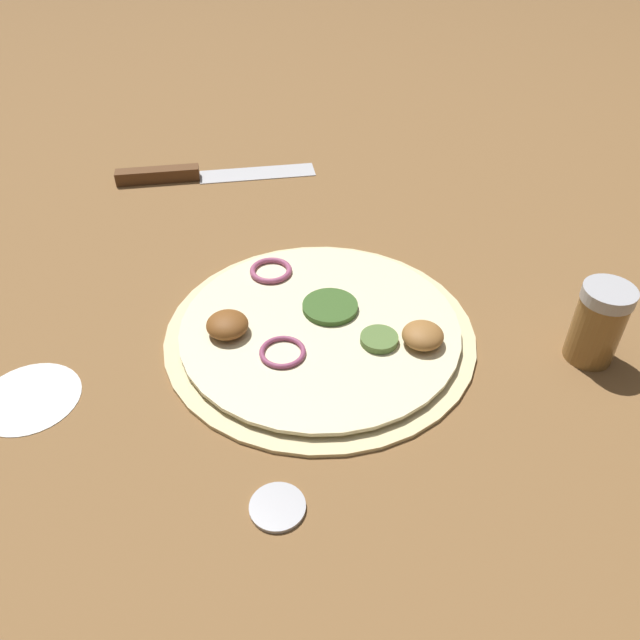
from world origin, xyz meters
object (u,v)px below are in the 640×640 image
at_px(knife, 186,174).
at_px(loose_cap, 277,506).
at_px(spice_jar, 598,323).
at_px(pizza, 320,329).

distance_m(knife, loose_cap, 0.55).
height_order(knife, spice_jar, spice_jar).
bearing_deg(loose_cap, pizza, -5.63).
distance_m(pizza, loose_cap, 0.20).
bearing_deg(knife, pizza, -69.85).
bearing_deg(pizza, loose_cap, 174.37).
xyz_separation_m(spice_jar, loose_cap, (-0.18, 0.27, -0.04)).
distance_m(pizza, spice_jar, 0.26).
xyz_separation_m(knife, spice_jar, (-0.33, -0.46, 0.03)).
height_order(pizza, loose_cap, pizza).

